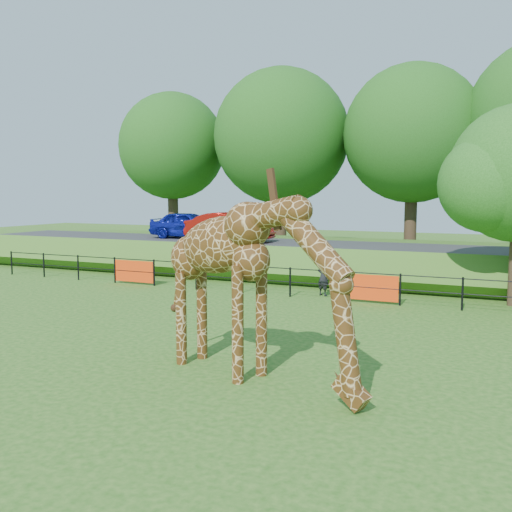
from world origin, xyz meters
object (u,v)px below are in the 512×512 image
(car_red, at_px, (229,227))
(car_blue, at_px, (188,225))
(giraffe, at_px, (256,289))
(visitor, at_px, (323,277))

(car_red, bearing_deg, car_blue, 70.00)
(giraffe, bearing_deg, visitor, 119.25)
(visitor, bearing_deg, car_red, -14.28)
(giraffe, height_order, car_blue, giraffe)
(giraffe, distance_m, car_blue, 19.18)
(car_red, distance_m, visitor, 8.20)
(giraffe, relative_size, visitor, 3.77)
(giraffe, distance_m, car_red, 16.87)
(car_blue, distance_m, car_red, 3.04)
(car_blue, height_order, car_red, car_red)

